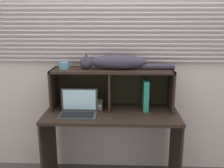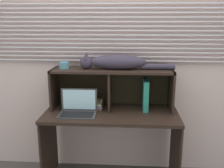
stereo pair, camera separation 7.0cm
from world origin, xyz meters
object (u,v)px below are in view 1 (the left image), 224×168
at_px(laptop, 78,109).
at_px(small_basket, 64,66).
at_px(book_stack, 93,105).
at_px(cat, 116,62).
at_px(binder_upright, 145,94).

distance_m(laptop, small_basket, 0.45).
height_order(book_stack, small_basket, small_basket).
distance_m(laptop, book_stack, 0.22).
bearing_deg(laptop, cat, 27.52).
height_order(binder_upright, small_basket, small_basket).
bearing_deg(laptop, small_basket, 131.55).
xyz_separation_m(binder_upright, book_stack, (-0.52, 0.00, -0.12)).
relative_size(cat, book_stack, 4.27).
height_order(laptop, small_basket, small_basket).
relative_size(book_stack, small_basket, 2.16).
xyz_separation_m(book_stack, small_basket, (-0.27, -0.00, 0.40)).
distance_m(book_stack, small_basket, 0.48).
distance_m(cat, book_stack, 0.49).
xyz_separation_m(laptop, binder_upright, (0.63, 0.18, 0.10)).
height_order(cat, small_basket, cat).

